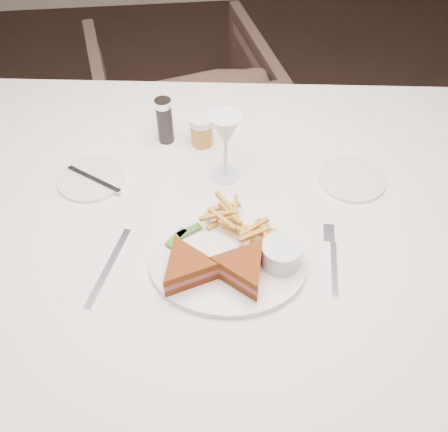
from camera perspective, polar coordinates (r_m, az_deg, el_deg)
name	(u,v)px	position (r m, az deg, el deg)	size (l,w,h in m)	color
ground	(121,320)	(1.87, -11.74, -11.59)	(5.00, 5.00, 0.00)	black
table	(222,305)	(1.42, -0.22, -10.09)	(1.58, 1.05, 0.75)	white
chair_far	(183,106)	(2.14, -4.72, 12.46)	(0.67, 0.63, 0.69)	#4A332D
table_setting	(226,219)	(1.06, 0.24, -0.30)	(0.78, 0.63, 0.18)	white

